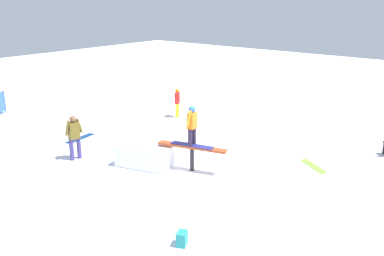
# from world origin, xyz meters

# --- Properties ---
(ground_plane) EXTENTS (60.00, 60.00, 0.00)m
(ground_plane) POSITION_xyz_m (0.00, 0.00, 0.00)
(ground_plane) COLOR white
(rail_feature) EXTENTS (2.34, 0.91, 0.86)m
(rail_feature) POSITION_xyz_m (0.00, 0.00, 0.72)
(rail_feature) COLOR black
(rail_feature) RESTS_ON ground
(snow_kicker_ramp) EXTENTS (2.14, 1.93, 0.71)m
(snow_kicker_ramp) POSITION_xyz_m (-1.55, -0.44, 0.36)
(snow_kicker_ramp) COLOR white
(snow_kicker_ramp) RESTS_ON ground
(main_rider_on_rail) EXTENTS (1.47, 0.76, 1.34)m
(main_rider_on_rail) POSITION_xyz_m (0.00, 0.00, 1.52)
(main_rider_on_rail) COLOR navy
(main_rider_on_rail) RESTS_ON rail_feature
(bystander_brown) EXTENTS (0.28, 0.67, 1.59)m
(bystander_brown) POSITION_xyz_m (-3.81, -1.80, 0.89)
(bystander_brown) COLOR #3F377B
(bystander_brown) RESTS_ON ground
(bystander_red) EXTENTS (0.33, 0.54, 1.38)m
(bystander_red) POSITION_xyz_m (-4.58, 4.56, 0.77)
(bystander_red) COLOR yellow
(bystander_red) RESTS_ON ground
(loose_snowboard_lime) EXTENTS (1.23, 0.96, 0.02)m
(loose_snowboard_lime) POSITION_xyz_m (2.99, 2.83, 0.01)
(loose_snowboard_lime) COLOR #81DC39
(loose_snowboard_lime) RESTS_ON ground
(loose_snowboard_navy) EXTENTS (0.50, 1.44, 0.02)m
(loose_snowboard_navy) POSITION_xyz_m (-5.55, -0.32, 0.01)
(loose_snowboard_navy) COLOR navy
(loose_snowboard_navy) RESTS_ON ground
(backpack_on_snow) EXTENTS (0.33, 0.37, 0.34)m
(backpack_on_snow) POSITION_xyz_m (2.61, -3.59, 0.17)
(backpack_on_snow) COLOR teal
(backpack_on_snow) RESTS_ON ground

